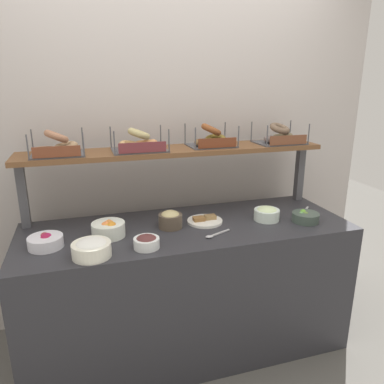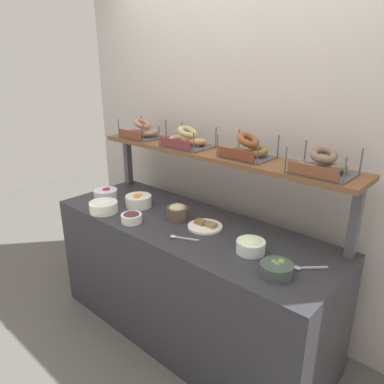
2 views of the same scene
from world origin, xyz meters
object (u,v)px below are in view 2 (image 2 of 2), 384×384
object	(u,v)px
bowl_scallion_spread	(251,245)
bagel_basket_everything	(142,131)
bowl_veggie_mix	(277,269)
bowl_beet_salad	(106,193)
bowl_fruit_salad	(138,200)
bowl_chocolate_spread	(132,217)
serving_spoon_near_plate	(305,268)
serving_plate_white	(205,226)
bagel_basket_cinnamon_raisin	(247,150)
bowl_cream_cheese	(103,206)
bagel_basket_sesame	(187,140)
bagel_basket_poppy	(322,165)
serving_spoon_by_edge	(180,237)
bowl_hummus	(177,212)

from	to	relation	value
bowl_scallion_spread	bagel_basket_everything	world-z (taller)	bagel_basket_everything
bowl_veggie_mix	bagel_basket_everything	bearing A→B (deg)	164.56
bowl_veggie_mix	bowl_beet_salad	bearing A→B (deg)	177.00
bowl_beet_salad	bowl_veggie_mix	xyz separation A→B (m)	(1.52, -0.08, -0.00)
bowl_beet_salad	bowl_fruit_salad	bearing A→B (deg)	8.32
bowl_chocolate_spread	serving_spoon_near_plate	bearing A→B (deg)	11.27
bowl_chocolate_spread	serving_plate_white	xyz separation A→B (m)	(0.41, 0.26, -0.02)
bowl_fruit_salad	bagel_basket_cinnamon_raisin	distance (m)	0.88
bowl_cream_cheese	bagel_basket_sesame	world-z (taller)	bagel_basket_sesame
bowl_chocolate_spread	serving_plate_white	bearing A→B (deg)	31.88
serving_plate_white	bagel_basket_poppy	distance (m)	0.80
bowl_chocolate_spread	bagel_basket_cinnamon_raisin	world-z (taller)	bagel_basket_cinnamon_raisin
bagel_basket_sesame	bowl_chocolate_spread	bearing A→B (deg)	-96.68
serving_spoon_near_plate	bagel_basket_everything	distance (m)	1.61
bowl_scallion_spread	serving_plate_white	bearing A→B (deg)	169.00
bowl_beet_salad	serving_plate_white	size ratio (longest dim) A/B	0.82
bowl_scallion_spread	serving_spoon_near_plate	world-z (taller)	bowl_scallion_spread
serving_plate_white	serving_spoon_near_plate	xyz separation A→B (m)	(0.69, -0.04, -0.00)
bowl_veggie_mix	serving_spoon_near_plate	size ratio (longest dim) A/B	1.18
bowl_cream_cheese	bagel_basket_cinnamon_raisin	distance (m)	1.06
bagel_basket_everything	bagel_basket_cinnamon_raisin	distance (m)	0.95
bowl_chocolate_spread	bagel_basket_poppy	xyz separation A→B (m)	(1.02, 0.47, 0.44)
bowl_veggie_mix	serving_spoon_by_edge	xyz separation A→B (m)	(-0.62, -0.04, -0.02)
serving_plate_white	serving_spoon_by_edge	distance (m)	0.22
bowl_beet_salad	bagel_basket_everything	bearing A→B (deg)	74.32
bowl_beet_salad	bowl_hummus	world-z (taller)	bowl_hummus
bowl_chocolate_spread	serving_spoon_near_plate	world-z (taller)	bowl_chocolate_spread
bowl_hummus	bowl_cream_cheese	distance (m)	0.53
bowl_beet_salad	bowl_fruit_salad	distance (m)	0.33
bowl_beet_salad	bowl_fruit_salad	world-z (taller)	bowl_fruit_salad
bagel_basket_everything	bowl_fruit_salad	bearing A→B (deg)	-48.06
bagel_basket_cinnamon_raisin	bagel_basket_sesame	bearing A→B (deg)	-176.78
bowl_cream_cheese	bagel_basket_everything	distance (m)	0.67
bowl_beet_salad	bagel_basket_poppy	xyz separation A→B (m)	(1.53, 0.31, 0.44)
bowl_beet_salad	bagel_basket_cinnamon_raisin	world-z (taller)	bagel_basket_cinnamon_raisin
bowl_scallion_spread	bagel_basket_poppy	distance (m)	0.57
bowl_veggie_mix	serving_plate_white	xyz separation A→B (m)	(-0.60, 0.17, -0.02)
bowl_beet_salad	bowl_veggie_mix	size ratio (longest dim) A/B	1.10
bowl_beet_salad	bowl_cream_cheese	distance (m)	0.29
bowl_fruit_salad	serving_spoon_near_plate	distance (m)	1.28
bowl_chocolate_spread	bowl_fruit_salad	bearing A→B (deg)	130.22
bowl_veggie_mix	serving_spoon_near_plate	xyz separation A→B (m)	(0.08, 0.14, -0.02)
bowl_fruit_salad	serving_spoon_by_edge	bearing A→B (deg)	-16.70
bagel_basket_sesame	bagel_basket_poppy	bearing A→B (deg)	-0.08
bagel_basket_everything	bagel_basket_cinnamon_raisin	size ratio (longest dim) A/B	1.00
bowl_scallion_spread	bagel_basket_everything	bearing A→B (deg)	166.25
bowl_veggie_mix	bagel_basket_cinnamon_raisin	xyz separation A→B (m)	(-0.48, 0.42, 0.45)
bagel_basket_sesame	bagel_basket_cinnamon_raisin	size ratio (longest dim) A/B	1.11
serving_plate_white	bagel_basket_poppy	world-z (taller)	bagel_basket_poppy
bowl_beet_salad	bowl_hummus	bearing A→B (deg)	6.11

